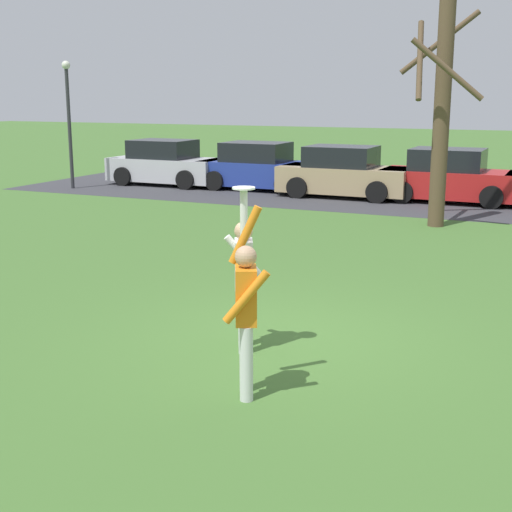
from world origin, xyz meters
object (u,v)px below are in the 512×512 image
Objects in this scene: person_catcher at (244,275)px; lamppost_by_lot at (69,112)px; person_defender at (246,308)px; parked_car_tan at (344,174)px; frisbee_disc at (244,188)px; bare_tree_tall at (441,107)px; parked_car_red at (450,178)px; parked_car_blue at (259,168)px; parked_car_silver at (166,164)px.

person_catcher is 17.17m from lamppost_by_lot.
parked_car_tan is at bearing -12.61° from person_defender.
frisbee_disc is 0.05× the size of bare_tree_tall.
parked_car_tan is 3.24m from parked_car_red.
parked_car_blue is at bearing -2.61° from person_defender.
person_defender is (0.62, -1.27, -0.00)m from person_catcher.
parked_car_silver is at bearing 7.68° from person_defender.
parked_car_silver is 0.76× the size of bare_tree_tall.
person_catcher is at bearing -44.81° from lamppost_by_lot.
parked_car_red is (3.24, 0.25, 0.00)m from parked_car_tan.
bare_tree_tall is (3.57, -4.03, 2.14)m from parked_car_tan.
person_defender reaches higher than parked_car_red.
person_defender is at bearing -64.05° from frisbee_disc.
parked_car_blue is (-6.25, 14.63, -1.37)m from frisbee_disc.
person_catcher is 0.51× the size of parked_car_silver.
parked_car_tan is (3.18, -0.55, 0.00)m from parked_car_blue.
parked_car_tan is 0.97× the size of lamppost_by_lot.
lamppost_by_lot is (-2.41, -2.22, 1.86)m from parked_car_silver.
parked_car_tan is 0.76× the size of bare_tree_tall.
parked_car_tan is (-3.07, 14.08, -1.37)m from frisbee_disc.
lamppost_by_lot is (-12.13, 12.05, 1.60)m from person_catcher.
person_defender is 7.53× the size of frisbee_disc.
bare_tree_tall is 12.92m from lamppost_by_lot.
parked_car_silver is at bearing 177.01° from parked_car_tan.
parked_car_red is at bearing 9.51° from lamppost_by_lot.
person_catcher is 1.13m from frisbee_disc.
person_defender reaches higher than parked_car_blue.
lamppost_by_lot reaches higher than parked_car_blue.
parked_car_silver is 1.00× the size of parked_car_blue.
parked_car_tan is at bearing 102.30° from frisbee_disc.
parked_car_blue is at bearing 170.55° from parked_car_tan.
person_catcher reaches higher than parked_car_red.
frisbee_disc is at bearing -66.51° from parked_car_blue.
parked_car_blue is (3.57, 0.15, 0.00)m from parked_car_silver.
lamppost_by_lot is at bearing -168.36° from parked_car_tan.
lamppost_by_lot is at bearing 134.95° from frisbee_disc.
person_defender is at bearing -56.02° from parked_car_silver.
parked_car_blue is at bearing 177.66° from parked_car_red.
lamppost_by_lot reaches higher than frisbee_disc.
bare_tree_tall is (0.50, 10.05, 0.77)m from frisbee_disc.
parked_car_tan is at bearing -175.28° from parked_car_red.
bare_tree_tall is at bearing -85.14° from parked_car_red.
bare_tree_tall is (6.75, -4.58, 2.14)m from parked_car_blue.
parked_car_silver and parked_car_red have the same top height.
person_catcher is 14.13m from parked_car_red.
parked_car_tan and parked_car_red have the same top height.
frisbee_disc is at bearing -92.86° from bare_tree_tall.
lamppost_by_lot reaches higher than person_defender.
parked_car_blue is 6.42m from parked_car_red.
person_catcher is 0.51× the size of parked_car_tan.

